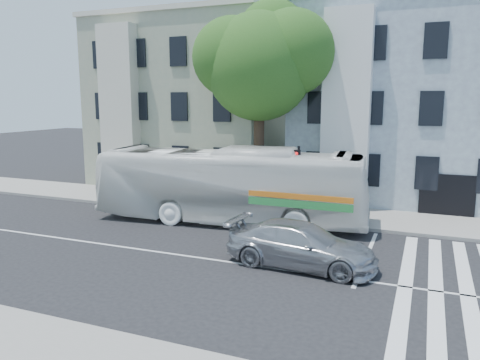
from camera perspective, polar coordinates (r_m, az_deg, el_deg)
The scene contains 9 objects.
ground at distance 18.11m, azimuth -7.02°, elevation -9.12°, with size 120.00×120.00×0.00m, color black.
sidewalk_far at distance 25.10m, azimuth 1.88°, elevation -3.47°, with size 80.00×4.00×0.15m, color gray.
building_left at distance 33.66m, azimuth -5.24°, elevation 9.22°, with size 12.00×10.00×11.00m, color gray.
building_right at distance 29.96m, azimuth 19.61°, elevation 8.62°, with size 12.00×10.00×11.00m, color gray.
street_tree at distance 25.16m, azimuth 2.71°, elevation 14.34°, with size 7.30×5.90×11.10m.
bus at distance 22.29m, azimuth -1.22°, elevation -0.63°, with size 12.95×3.03×3.61m, color white.
sedan at distance 16.82m, azimuth 7.45°, elevation -7.85°, with size 5.35×2.18×1.55m, color #AEAFB5.
hedge at distance 24.92m, azimuth -6.74°, elevation -2.63°, with size 8.50×0.84×0.70m, color #28621F, non-canonical shape.
traffic_signal at distance 21.87m, azimuth 7.04°, elevation 0.68°, with size 0.37×0.51×3.72m.
Camera 1 is at (8.41, -14.92, 5.89)m, focal length 35.00 mm.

